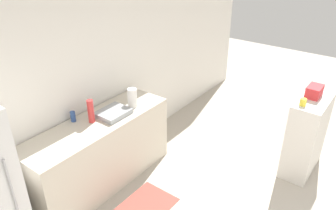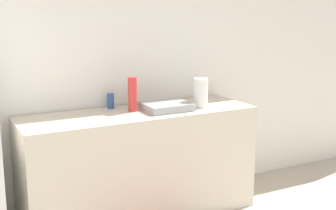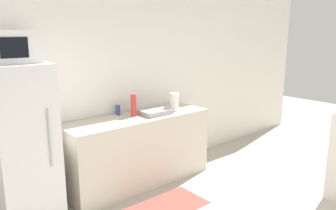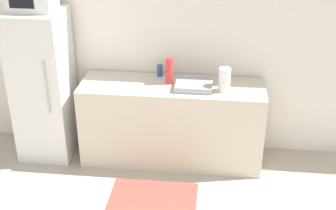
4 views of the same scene
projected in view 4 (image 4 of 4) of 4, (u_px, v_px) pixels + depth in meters
wall_back at (177, 39)px, 5.07m from camera, size 8.00×0.06×2.60m
refrigerator at (43, 85)px, 5.11m from camera, size 0.58×0.61×1.67m
counter at (172, 123)px, 5.15m from camera, size 1.96×0.61×0.91m
sink_basin at (194, 85)px, 4.86m from camera, size 0.39×0.32×0.06m
bottle_tall at (169, 71)px, 4.91m from camera, size 0.08×0.08×0.29m
bottle_short at (160, 70)px, 5.13m from camera, size 0.06×0.06×0.13m
paper_towel_roll at (224, 80)px, 4.75m from camera, size 0.12×0.12×0.25m
kitchen_rug at (153, 197)px, 4.71m from camera, size 0.88×0.53×0.01m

